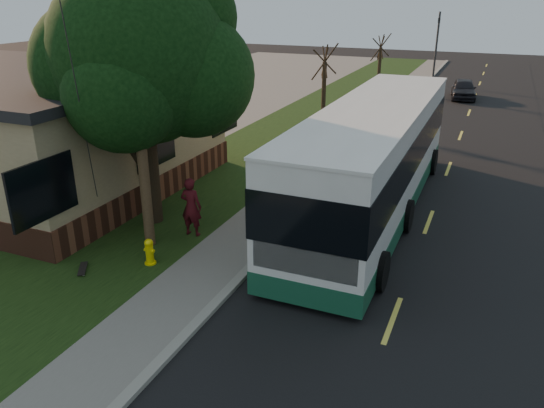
# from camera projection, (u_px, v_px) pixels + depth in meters

# --- Properties ---
(ground) EXTENTS (120.00, 120.00, 0.00)m
(ground) POSITION_uv_depth(u_px,v_px,m) (236.00, 285.00, 13.55)
(ground) COLOR black
(ground) RESTS_ON ground
(road) EXTENTS (8.00, 80.00, 0.01)m
(road) POSITION_uv_depth(u_px,v_px,m) (443.00, 184.00, 20.63)
(road) COLOR black
(road) RESTS_ON ground
(curb) EXTENTS (0.25, 80.00, 0.12)m
(curb) POSITION_uv_depth(u_px,v_px,m) (344.00, 170.00, 22.06)
(curb) COLOR gray
(curb) RESTS_ON ground
(sidewalk) EXTENTS (2.00, 80.00, 0.08)m
(sidewalk) POSITION_uv_depth(u_px,v_px,m) (321.00, 167.00, 22.43)
(sidewalk) COLOR slate
(sidewalk) RESTS_ON ground
(grass_verge) EXTENTS (5.00, 80.00, 0.07)m
(grass_verge) POSITION_uv_depth(u_px,v_px,m) (246.00, 158.00, 23.70)
(grass_verge) COLOR black
(grass_verge) RESTS_ON ground
(building_lot) EXTENTS (15.00, 80.00, 0.04)m
(building_lot) POSITION_uv_depth(u_px,v_px,m) (71.00, 136.00, 27.33)
(building_lot) COLOR slate
(building_lot) RESTS_ON ground
(fire_hydrant) EXTENTS (0.32, 0.32, 0.74)m
(fire_hydrant) POSITION_uv_depth(u_px,v_px,m) (149.00, 252.00, 14.33)
(fire_hydrant) COLOR yellow
(fire_hydrant) RESTS_ON grass_verge
(utility_pole) EXTENTS (2.86, 3.21, 9.07)m
(utility_pole) POSITION_uv_depth(u_px,v_px,m) (135.00, 88.00, 13.86)
(utility_pole) COLOR #473321
(utility_pole) RESTS_ON ground
(leafy_tree) EXTENTS (6.30, 6.00, 7.80)m
(leafy_tree) POSITION_uv_depth(u_px,v_px,m) (144.00, 58.00, 15.38)
(leafy_tree) COLOR black
(leafy_tree) RESTS_ON grass_verge
(bare_tree_near) EXTENTS (1.38, 1.21, 4.31)m
(bare_tree_near) POSITION_uv_depth(u_px,v_px,m) (324.00, 84.00, 29.37)
(bare_tree_near) COLOR black
(bare_tree_near) RESTS_ON grass_verge
(bare_tree_far) EXTENTS (1.38, 1.21, 4.03)m
(bare_tree_far) POSITION_uv_depth(u_px,v_px,m) (380.00, 62.00, 39.49)
(bare_tree_far) COLOR black
(bare_tree_far) RESTS_ON grass_verge
(traffic_signal) EXTENTS (0.18, 0.22, 5.50)m
(traffic_signal) POSITION_uv_depth(u_px,v_px,m) (437.00, 43.00, 41.20)
(traffic_signal) COLOR #2D2D30
(traffic_signal) RESTS_ON ground
(transit_bus) EXTENTS (3.10, 13.45, 3.63)m
(transit_bus) POSITION_uv_depth(u_px,v_px,m) (373.00, 157.00, 17.32)
(transit_bus) COLOR silver
(transit_bus) RESTS_ON ground
(skateboarder) EXTENTS (0.69, 0.47, 1.82)m
(skateboarder) POSITION_uv_depth(u_px,v_px,m) (191.00, 207.00, 15.84)
(skateboarder) COLOR #480E15
(skateboarder) RESTS_ON grass_verge
(skateboard_main) EXTENTS (0.58, 0.72, 0.07)m
(skateboard_main) POSITION_uv_depth(u_px,v_px,m) (83.00, 269.00, 14.08)
(skateboard_main) COLOR black
(skateboard_main) RESTS_ON grass_verge
(dumpster) EXTENTS (1.71, 1.51, 1.28)m
(dumpster) POSITION_uv_depth(u_px,v_px,m) (92.00, 177.00, 19.29)
(dumpster) COLOR black
(dumpster) RESTS_ON building_lot
(distant_car) EXTENTS (1.99, 4.05, 1.33)m
(distant_car) POSITION_uv_depth(u_px,v_px,m) (464.00, 89.00, 36.63)
(distant_car) COLOR black
(distant_car) RESTS_ON ground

